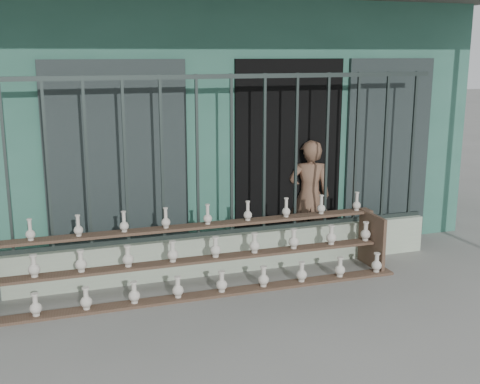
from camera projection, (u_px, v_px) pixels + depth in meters
name	position (u px, v px, depth m)	size (l,w,h in m)	color
ground	(273.00, 315.00, 5.79)	(60.00, 60.00, 0.00)	slate
workshop_building	(174.00, 109.00, 9.33)	(7.40, 6.60, 3.21)	#306755
parapet_wall	(232.00, 252.00, 6.94)	(5.00, 0.20, 0.45)	#ACBEA3
security_fence	(231.00, 156.00, 6.69)	(5.00, 0.04, 1.80)	#283330
shelf_rack	(194.00, 257.00, 6.36)	(4.50, 0.68, 0.85)	brown
elderly_woman	(309.00, 196.00, 7.54)	(0.52, 0.34, 1.42)	brown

